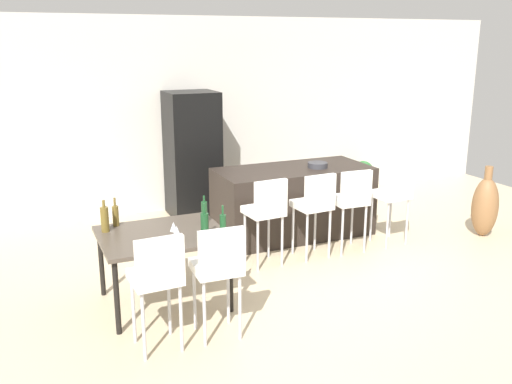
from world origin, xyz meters
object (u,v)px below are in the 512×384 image
Objects in this scene: dining_chair_near at (157,274)px; wine_glass_near at (177,231)px; bar_chair_left at (266,208)px; refrigerator at (192,154)px; wine_glass_middle at (174,227)px; dining_chair_far at (218,264)px; floor_vase at (485,206)px; dining_table at (162,240)px; bar_chair_far at (394,192)px; wine_bottle_right at (223,226)px; fruit_bowl at (318,165)px; wine_bottle_far at (205,224)px; wine_bottle_end at (116,215)px; bar_chair_right at (351,197)px; wine_bottle_left at (204,212)px; potted_plant at (363,175)px; wine_bottle_corner at (105,219)px; bar_chair_middle at (315,202)px; kitchen_island at (293,202)px.

wine_glass_near is at bearing 58.03° from dining_chair_near.
refrigerator is at bearing 94.13° from bar_chair_left.
dining_chair_far is at bearing -71.86° from wine_glass_middle.
dining_chair_far is 0.58m from wine_glass_near.
refrigerator is at bearing 142.86° from floor_vase.
wine_glass_middle reaches higher than dining_table.
bar_chair_far is 2.75m from wine_bottle_right.
fruit_bowl is (-0.69, 0.75, 0.26)m from bar_chair_far.
dining_chair_far is 3.14× the size of wine_bottle_far.
wine_bottle_far reaches higher than dining_chair_near.
wine_bottle_right is at bearing -31.62° from wine_bottle_far.
floor_vase is (3.11, -0.22, -0.29)m from bar_chair_left.
wine_bottle_far reaches higher than bar_chair_left.
bar_chair_far is 0.57× the size of refrigerator.
wine_glass_middle is 1.00× the size of wine_glass_near.
wine_bottle_end is at bearing -163.68° from fruit_bowl.
dining_chair_near reaches higher than dining_table.
bar_chair_right is 2.02m from wine_bottle_left.
wine_bottle_far reaches higher than bar_chair_right.
wine_glass_middle is 5.09m from potted_plant.
bar_chair_far is 3.62m from wine_bottle_corner.
dining_table is at bearing -171.32° from bar_chair_far.
bar_chair_left and bar_chair_middle have the same top height.
dining_chair_far is at bearing -128.56° from bar_chair_left.
refrigerator is (0.67, 3.09, 0.06)m from wine_bottle_right.
bar_chair_middle reaches higher than dining_table.
bar_chair_far reaches higher than potted_plant.
wine_bottle_end is at bearing -153.03° from potted_plant.
bar_chair_middle is 6.03× the size of wine_glass_near.
wine_bottle_right is at bearing -88.29° from wine_bottle_left.
floor_vase is at bearing -25.70° from fruit_bowl.
dining_chair_far reaches higher than wine_glass_near.
wine_bottle_right is at bearing 33.09° from dining_chair_near.
refrigerator is 7.05× the size of fruit_bowl.
bar_chair_right and bar_chair_far have the same top height.
fruit_bowl is at bearing -50.24° from refrigerator.
dining_chair_far reaches higher than kitchen_island.
wine_glass_middle is (-2.41, -0.69, 0.17)m from bar_chair_right.
kitchen_island is 1.95× the size of bar_chair_middle.
refrigerator is at bearing 75.94° from dining_chair_far.
kitchen_island is 2.50m from potted_plant.
wine_bottle_left is 1.65× the size of wine_glass_middle.
dining_chair_far is at bearing -72.69° from dining_table.
wine_glass_near is at bearing -172.24° from floor_vase.
wine_glass_middle is at bearing -148.57° from fruit_bowl.
refrigerator reaches higher than floor_vase.
wine_bottle_right is 0.17× the size of refrigerator.
fruit_bowl is 0.46× the size of potted_plant.
kitchen_island is at bearing 31.96° from dining_table.
bar_chair_far is 3.13m from wine_glass_middle.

